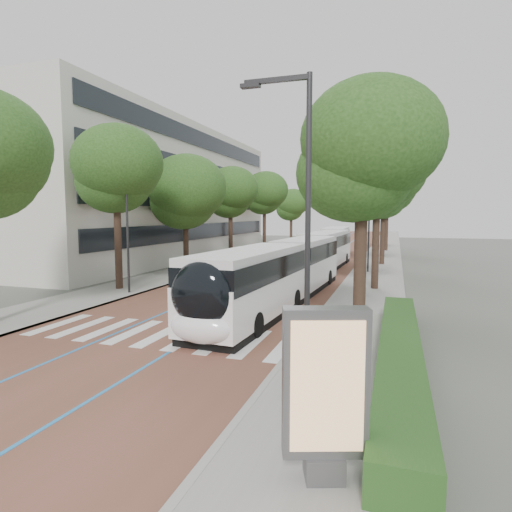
# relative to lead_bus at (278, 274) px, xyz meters

# --- Properties ---
(ground) EXTENTS (160.00, 160.00, 0.00)m
(ground) POSITION_rel_lead_bus_xyz_m (-3.08, -7.99, -1.63)
(ground) COLOR #51544C
(ground) RESTS_ON ground
(road) EXTENTS (11.00, 140.00, 0.02)m
(road) POSITION_rel_lead_bus_xyz_m (-3.08, 32.01, -1.62)
(road) COLOR brown
(road) RESTS_ON ground
(sidewalk_left) EXTENTS (4.00, 140.00, 0.12)m
(sidewalk_left) POSITION_rel_lead_bus_xyz_m (-10.58, 32.01, -1.57)
(sidewalk_left) COLOR gray
(sidewalk_left) RESTS_ON ground
(sidewalk_right) EXTENTS (4.00, 140.00, 0.12)m
(sidewalk_right) POSITION_rel_lead_bus_xyz_m (4.42, 32.01, -1.57)
(sidewalk_right) COLOR gray
(sidewalk_right) RESTS_ON ground
(kerb_left) EXTENTS (0.20, 140.00, 0.14)m
(kerb_left) POSITION_rel_lead_bus_xyz_m (-8.68, 32.01, -1.57)
(kerb_left) COLOR gray
(kerb_left) RESTS_ON ground
(kerb_right) EXTENTS (0.20, 140.00, 0.14)m
(kerb_right) POSITION_rel_lead_bus_xyz_m (2.52, 32.01, -1.57)
(kerb_right) COLOR gray
(kerb_right) RESTS_ON ground
(zebra_crossing) EXTENTS (10.55, 3.60, 0.01)m
(zebra_crossing) POSITION_rel_lead_bus_xyz_m (-2.88, -6.99, -1.60)
(zebra_crossing) COLOR silver
(zebra_crossing) RESTS_ON ground
(lane_line_left) EXTENTS (0.12, 126.00, 0.01)m
(lane_line_left) POSITION_rel_lead_bus_xyz_m (-4.68, 32.01, -1.60)
(lane_line_left) COLOR #2577BA
(lane_line_left) RESTS_ON road
(lane_line_right) EXTENTS (0.12, 126.00, 0.01)m
(lane_line_right) POSITION_rel_lead_bus_xyz_m (-1.48, 32.01, -1.60)
(lane_line_right) COLOR #2577BA
(lane_line_right) RESTS_ON road
(office_building) EXTENTS (18.11, 40.00, 14.00)m
(office_building) POSITION_rel_lead_bus_xyz_m (-22.56, 20.01, 5.37)
(office_building) COLOR beige
(office_building) RESTS_ON ground
(hedge) EXTENTS (1.20, 14.00, 0.80)m
(hedge) POSITION_rel_lead_bus_xyz_m (6.02, -7.99, -1.11)
(hedge) COLOR #204A19
(hedge) RESTS_ON sidewalk_right
(streetlight_near) EXTENTS (1.82, 0.20, 8.00)m
(streetlight_near) POSITION_rel_lead_bus_xyz_m (3.54, -10.99, 3.19)
(streetlight_near) COLOR #2A292C
(streetlight_near) RESTS_ON sidewalk_right
(streetlight_far) EXTENTS (1.82, 0.20, 8.00)m
(streetlight_far) POSITION_rel_lead_bus_xyz_m (3.54, 14.01, 3.19)
(streetlight_far) COLOR #2A292C
(streetlight_far) RESTS_ON sidewalk_right
(lamp_post_left) EXTENTS (0.14, 0.14, 8.00)m
(lamp_post_left) POSITION_rel_lead_bus_xyz_m (-9.18, 0.01, 2.49)
(lamp_post_left) COLOR #2A292C
(lamp_post_left) RESTS_ON sidewalk_left
(trees_left) EXTENTS (6.32, 60.31, 9.69)m
(trees_left) POSITION_rel_lead_bus_xyz_m (-10.58, 16.16, 5.09)
(trees_left) COLOR black
(trees_left) RESTS_ON ground
(trees_right) EXTENTS (5.87, 47.35, 9.38)m
(trees_right) POSITION_rel_lead_bus_xyz_m (4.62, 17.21, 5.12)
(trees_right) COLOR black
(trees_right) RESTS_ON ground
(lead_bus) EXTENTS (3.56, 18.51, 3.20)m
(lead_bus) POSITION_rel_lead_bus_xyz_m (0.00, 0.00, 0.00)
(lead_bus) COLOR black
(lead_bus) RESTS_ON ground
(bus_queued_0) EXTENTS (3.00, 12.49, 3.20)m
(bus_queued_0) POSITION_rel_lead_bus_xyz_m (-0.06, 16.14, -0.00)
(bus_queued_0) COLOR white
(bus_queued_0) RESTS_ON ground
(bus_queued_1) EXTENTS (3.10, 12.50, 3.20)m
(bus_queued_1) POSITION_rel_lead_bus_xyz_m (-0.98, 29.41, -0.00)
(bus_queued_1) COLOR white
(bus_queued_1) RESTS_ON ground
(ad_panel) EXTENTS (1.51, 0.84, 3.04)m
(ad_panel) POSITION_rel_lead_bus_xyz_m (4.72, -14.37, 0.09)
(ad_panel) COLOR #59595B
(ad_panel) RESTS_ON sidewalk_right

